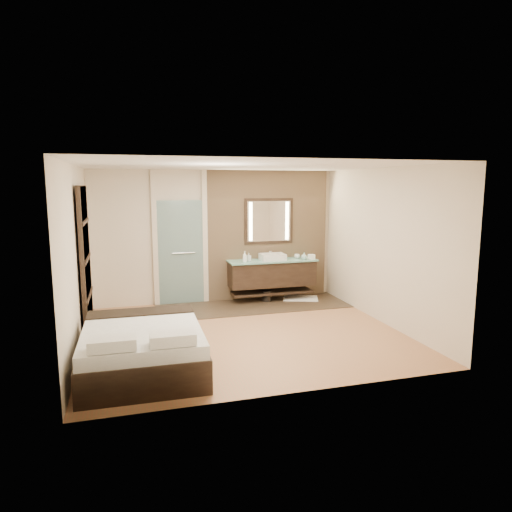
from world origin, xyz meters
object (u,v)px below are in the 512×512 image
object	(u,v)px
mirror_unit	(269,221)
waste_bin	(267,296)
bed	(143,348)
vanity	(272,273)

from	to	relation	value
mirror_unit	waste_bin	world-z (taller)	mirror_unit
mirror_unit	bed	world-z (taller)	mirror_unit
bed	waste_bin	world-z (taller)	bed
mirror_unit	waste_bin	bearing A→B (deg)	-114.32
vanity	bed	bearing A→B (deg)	-132.37
vanity	waste_bin	size ratio (longest dim) A/B	7.92
mirror_unit	bed	bearing A→B (deg)	-130.21
vanity	mirror_unit	size ratio (longest dim) A/B	1.75
vanity	waste_bin	world-z (taller)	vanity
mirror_unit	bed	distance (m)	4.47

